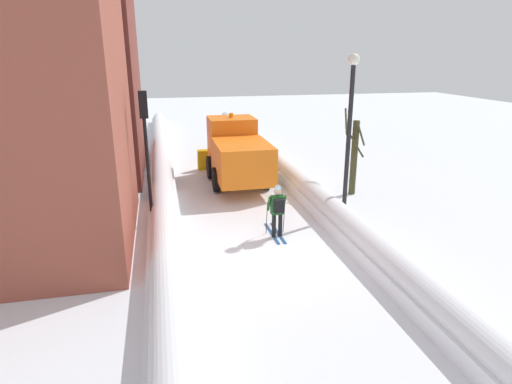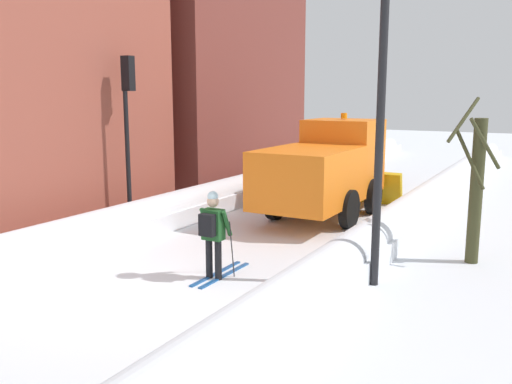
{
  "view_description": "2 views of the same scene",
  "coord_description": "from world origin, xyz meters",
  "px_view_note": "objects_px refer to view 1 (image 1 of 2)",
  "views": [
    {
      "loc": [
        -2.92,
        -11.27,
        5.85
      ],
      "look_at": [
        0.38,
        3.42,
        0.96
      ],
      "focal_mm": 30.01,
      "sensor_mm": 36.0,
      "label": 1
    },
    {
      "loc": [
        6.58,
        -7.35,
        3.69
      ],
      "look_at": [
        0.1,
        4.17,
        1.31
      ],
      "focal_mm": 38.1,
      "sensor_mm": 36.0,
      "label": 2
    }
  ],
  "objects_px": {
    "traffic_light_pole": "(145,133)",
    "street_lamp": "(350,119)",
    "plow_truck": "(237,152)",
    "bare_tree_near": "(354,156)",
    "skier": "(277,209)"
  },
  "relations": [
    {
      "from": "street_lamp",
      "to": "bare_tree_near",
      "type": "height_order",
      "value": "street_lamp"
    },
    {
      "from": "skier",
      "to": "street_lamp",
      "type": "xyz_separation_m",
      "value": [
        2.94,
        1.26,
        2.65
      ]
    },
    {
      "from": "skier",
      "to": "plow_truck",
      "type": "bearing_deg",
      "value": 91.67
    },
    {
      "from": "plow_truck",
      "to": "traffic_light_pole",
      "type": "bearing_deg",
      "value": -132.25
    },
    {
      "from": "traffic_light_pole",
      "to": "bare_tree_near",
      "type": "height_order",
      "value": "traffic_light_pole"
    },
    {
      "from": "street_lamp",
      "to": "traffic_light_pole",
      "type": "bearing_deg",
      "value": 172.73
    },
    {
      "from": "plow_truck",
      "to": "street_lamp",
      "type": "height_order",
      "value": "street_lamp"
    },
    {
      "from": "traffic_light_pole",
      "to": "street_lamp",
      "type": "distance_m",
      "value": 7.09
    },
    {
      "from": "bare_tree_near",
      "to": "plow_truck",
      "type": "bearing_deg",
      "value": 149.22
    },
    {
      "from": "traffic_light_pole",
      "to": "bare_tree_near",
      "type": "distance_m",
      "value": 8.75
    },
    {
      "from": "plow_truck",
      "to": "skier",
      "type": "bearing_deg",
      "value": -88.33
    },
    {
      "from": "traffic_light_pole",
      "to": "street_lamp",
      "type": "height_order",
      "value": "street_lamp"
    },
    {
      "from": "plow_truck",
      "to": "street_lamp",
      "type": "bearing_deg",
      "value": -58.85
    },
    {
      "from": "traffic_light_pole",
      "to": "street_lamp",
      "type": "xyz_separation_m",
      "value": [
        7.02,
        -0.9,
        0.39
      ]
    },
    {
      "from": "traffic_light_pole",
      "to": "bare_tree_near",
      "type": "xyz_separation_m",
      "value": [
        8.47,
        1.56,
        -1.56
      ]
    }
  ]
}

